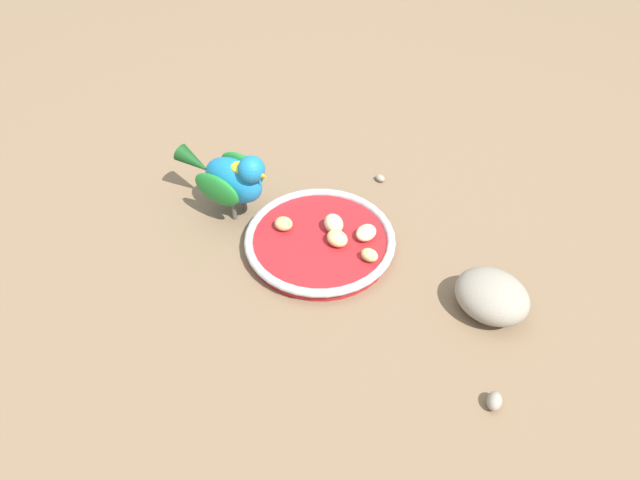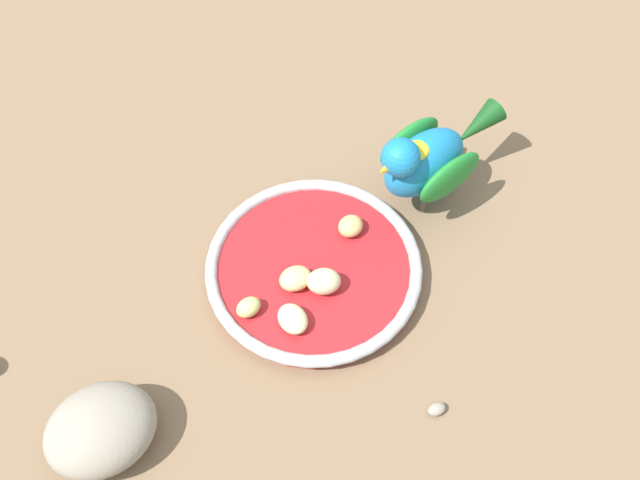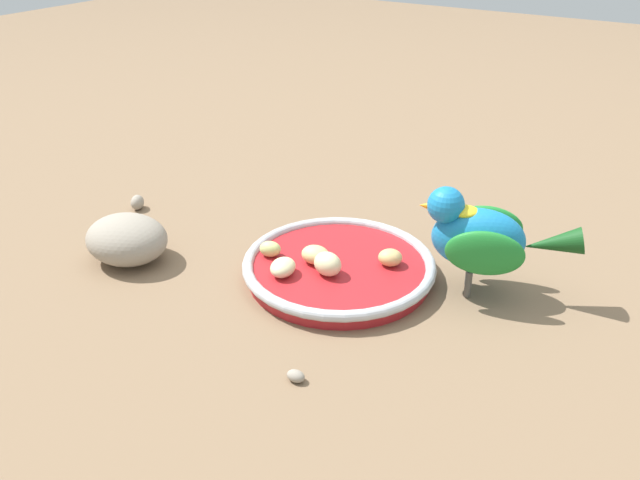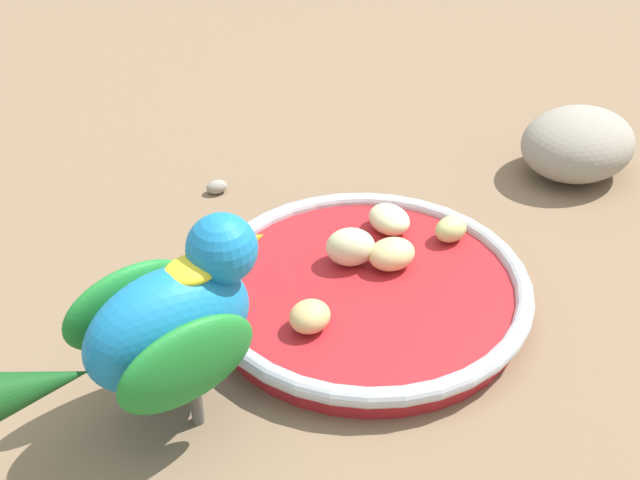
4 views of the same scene
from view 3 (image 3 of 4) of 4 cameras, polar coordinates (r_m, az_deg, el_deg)
ground_plane at (r=0.80m, az=0.86°, el=-3.22°), size 4.00×4.00×0.00m
feeding_bowl at (r=0.79m, az=1.67°, el=-2.39°), size 0.23×0.23×0.03m
apple_piece_0 at (r=0.80m, az=-4.39°, el=-0.79°), size 0.03×0.03×0.02m
apple_piece_1 at (r=0.76m, az=-3.27°, el=-2.41°), size 0.04×0.04×0.02m
apple_piece_2 at (r=0.78m, az=-0.40°, el=-1.30°), size 0.03×0.04×0.02m
apple_piece_3 at (r=0.76m, az=0.67°, el=-2.11°), size 0.04×0.04×0.03m
apple_piece_4 at (r=0.78m, az=6.18°, el=-1.53°), size 0.04×0.04×0.02m
parrot at (r=0.75m, az=13.99°, el=0.37°), size 0.11×0.18×0.13m
rock_large at (r=0.85m, az=-16.60°, el=0.06°), size 0.11×0.12×0.06m
pebble_0 at (r=1.00m, az=-15.73°, el=3.20°), size 0.03×0.03×0.02m
pebble_1 at (r=0.64m, az=-2.14°, el=-11.84°), size 0.01×0.02×0.01m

